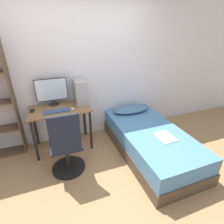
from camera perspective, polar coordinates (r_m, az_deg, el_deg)
ground_plane at (r=2.66m, az=0.17°, el=-22.77°), size 14.00×14.00×0.00m
wall_back at (r=3.29m, az=-9.35°, el=12.31°), size 8.00×0.05×2.50m
desk at (r=3.13m, az=-16.47°, el=-0.99°), size 1.01×0.59×0.77m
office_chair at (r=2.67m, az=-14.57°, el=-11.92°), size 0.51×0.51×1.02m
bed at (r=3.14m, az=12.10°, el=-9.21°), size 0.99×2.00×0.46m
pillow at (r=3.55m, az=6.26°, el=0.94°), size 0.75×0.36×0.11m
magazine at (r=2.86m, az=17.08°, el=-7.77°), size 0.24×0.32×0.01m
monitor at (r=3.17m, az=-19.08°, el=6.56°), size 0.52×0.17×0.47m
keyboard at (r=2.96m, az=-17.46°, el=0.31°), size 0.40×0.13×0.02m
pc_tower at (r=3.13m, az=-10.35°, el=6.50°), size 0.20×0.36×0.43m
mouse at (r=2.98m, az=-12.67°, el=1.06°), size 0.06×0.09×0.02m
phone at (r=3.13m, az=-24.61°, el=0.40°), size 0.07×0.14×0.01m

